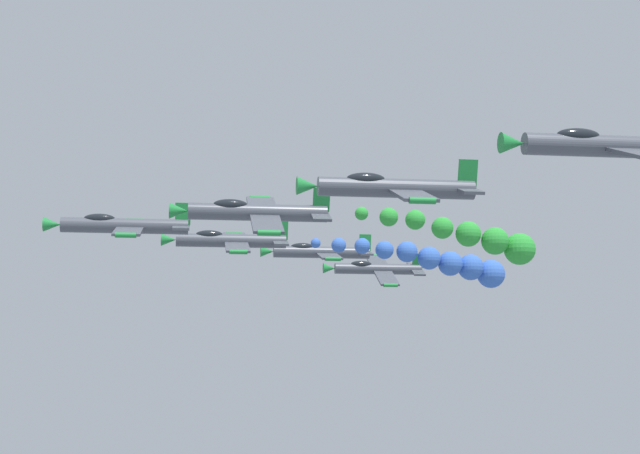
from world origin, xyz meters
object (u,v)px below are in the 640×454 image
(airplane_left_outer, at_px, (394,188))
(airplane_high_slot, at_px, (376,269))
(airplane_left_inner, at_px, (255,212))
(airplane_lead, at_px, (123,225))
(airplane_right_outer, at_px, (320,252))
(airplane_trailing, at_px, (609,146))
(airplane_right_inner, at_px, (229,240))

(airplane_left_outer, xyz_separation_m, airplane_high_slot, (42.81, -7.40, -0.01))
(airplane_left_inner, bearing_deg, airplane_lead, 48.94)
(airplane_right_outer, xyz_separation_m, airplane_high_slot, (8.23, -7.00, -0.60))
(airplane_left_inner, relative_size, airplane_high_slot, 1.00)
(airplane_left_inner, bearing_deg, airplane_trailing, -136.31)
(airplane_right_outer, bearing_deg, airplane_high_slot, -40.38)
(airplane_lead, xyz_separation_m, airplane_right_inner, (8.68, -7.95, 0.23))
(airplane_left_inner, distance_m, airplane_trailing, 23.61)
(airplane_lead, relative_size, airplane_left_inner, 1.00)
(airplane_lead, height_order, airplane_left_outer, airplane_lead)
(airplane_left_inner, bearing_deg, airplane_right_outer, -16.51)
(airplane_left_outer, distance_m, airplane_trailing, 12.33)
(airplane_left_inner, xyz_separation_m, airplane_right_outer, (25.88, -7.67, 0.71))
(airplane_left_outer, distance_m, airplane_right_outer, 34.58)
(airplane_lead, height_order, airplane_high_slot, airplane_high_slot)
(airplane_right_inner, relative_size, airplane_trailing, 1.00)
(airplane_right_outer, bearing_deg, airplane_left_inner, 163.49)
(airplane_lead, bearing_deg, airplane_left_inner, -131.06)
(airplane_high_slot, bearing_deg, airplane_left_outer, 170.19)
(airplane_left_inner, distance_m, airplane_right_inner, 16.59)
(airplane_lead, relative_size, airplane_right_inner, 1.00)
(airplane_lead, distance_m, airplane_right_inner, 11.77)
(airplane_left_outer, bearing_deg, airplane_lead, 44.56)
(airplane_right_inner, xyz_separation_m, airplane_high_slot, (17.56, -15.77, -0.27))
(airplane_right_outer, relative_size, airplane_high_slot, 1.00)
(airplane_right_outer, relative_size, airplane_trailing, 1.00)
(airplane_left_inner, xyz_separation_m, airplane_left_outer, (-8.69, -7.28, 0.11))
(airplane_right_inner, distance_m, airplane_left_outer, 26.60)
(airplane_left_outer, height_order, airplane_high_slot, airplane_high_slot)
(airplane_left_inner, height_order, airplane_right_inner, airplane_right_inner)
(airplane_left_inner, distance_m, airplane_left_outer, 11.34)
(airplane_left_inner, relative_size, airplane_right_inner, 1.00)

